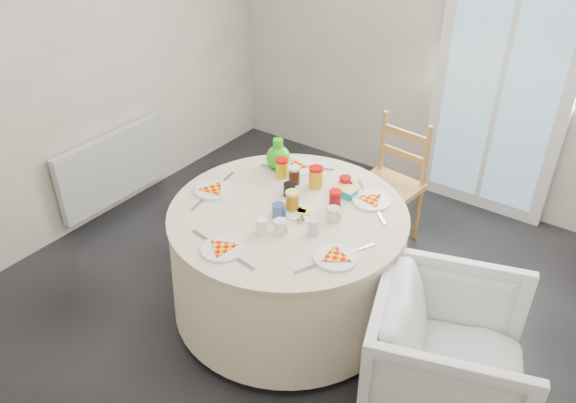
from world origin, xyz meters
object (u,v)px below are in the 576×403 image
Objects in this scene: table at (288,260)px; wooden_chair at (388,185)px; radiator at (114,167)px; armchair at (450,350)px; green_pitcher at (278,150)px.

wooden_chair is (0.15, 1.00, 0.09)m from table.
radiator is at bearing -148.66° from wooden_chair.
table is 1.02m from wooden_chair.
armchair is at bearing -6.52° from table.
radiator is 0.70× the size of table.
table is at bearing -4.31° from radiator.
table is at bearing -53.41° from green_pitcher.
green_pitcher is at bearing 132.79° from table.
armchair is at bearing -43.43° from wooden_chair.
table is at bearing -91.73° from wooden_chair.
table is 7.04× the size of green_pitcher.
radiator is 1.77m from table.
wooden_chair is at bearing 45.80° from green_pitcher.
wooden_chair reaches higher than armchair.
wooden_chair is at bearing 24.37° from radiator.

